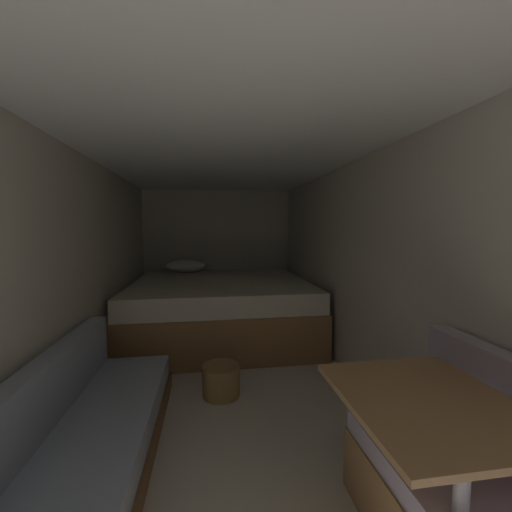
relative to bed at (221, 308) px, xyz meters
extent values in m
plane|color=beige|center=(0.01, -1.58, -0.36)|extent=(7.23, 7.23, 0.00)
cube|color=beige|center=(0.01, 1.06, 0.62)|extent=(2.37, 0.05, 1.96)
cube|color=beige|center=(-1.15, -1.58, 0.62)|extent=(0.05, 5.23, 1.96)
cube|color=beige|center=(1.16, -1.58, 0.62)|extent=(0.05, 5.23, 1.96)
cube|color=white|center=(0.01, -1.58, 1.62)|extent=(2.37, 5.23, 0.05)
cube|color=olive|center=(0.01, -0.01, -0.11)|extent=(2.15, 1.99, 0.49)
cube|color=beige|center=(0.01, -0.01, 0.24)|extent=(2.11, 1.95, 0.22)
ellipsoid|color=white|center=(-0.48, 0.77, 0.45)|extent=(0.58, 0.33, 0.19)
cube|color=#99A3B7|center=(-0.79, -2.54, -0.16)|extent=(0.60, 2.62, 0.16)
cube|color=#AD9EB2|center=(0.84, -2.99, 0.01)|extent=(0.54, 1.06, 0.10)
cube|color=#9E7247|center=(0.67, -2.91, 0.36)|extent=(0.62, 0.69, 0.02)
cylinder|color=silver|center=(0.67, -2.74, -0.01)|extent=(0.05, 0.05, 0.71)
cylinder|color=olive|center=(-0.05, -1.44, -0.24)|extent=(0.31, 0.31, 0.25)
camera|label=1|loc=(-0.14, -3.93, 1.01)|focal=22.02mm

